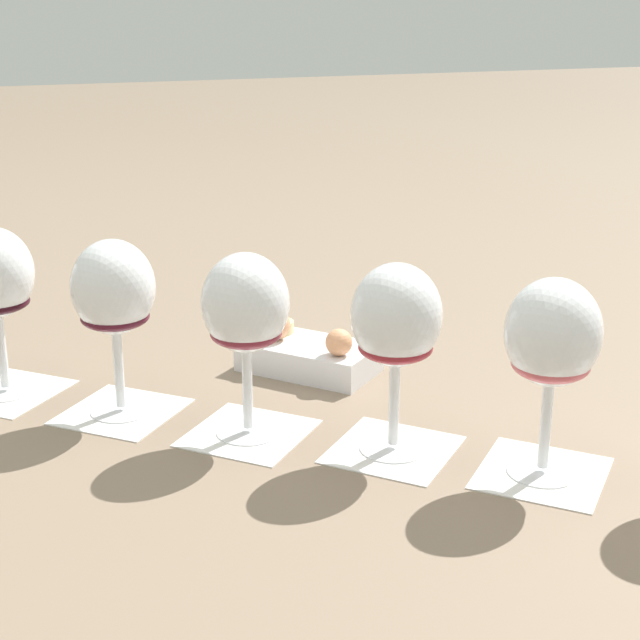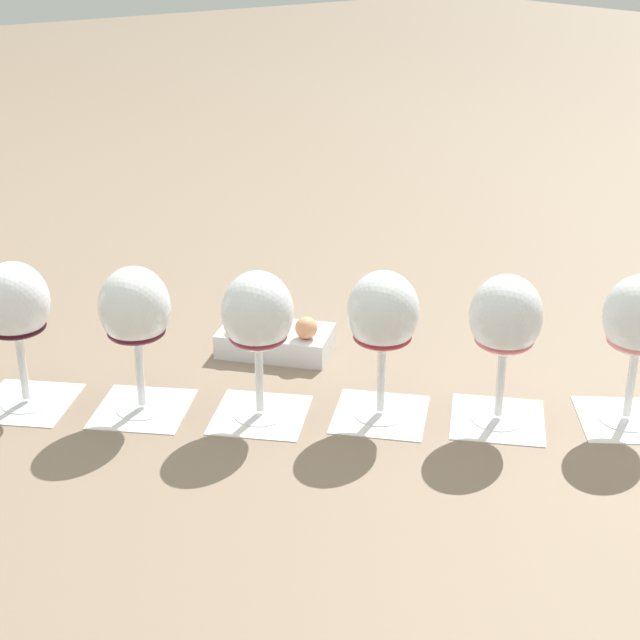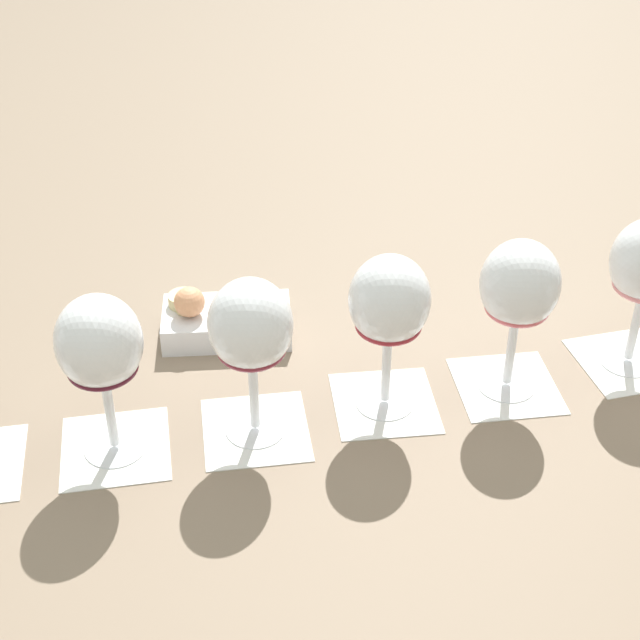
# 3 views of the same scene
# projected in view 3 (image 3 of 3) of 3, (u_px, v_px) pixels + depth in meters

# --- Properties ---
(ground_plane) EXTENTS (8.00, 8.00, 0.00)m
(ground_plane) POSITION_uv_depth(u_px,v_px,m) (321.00, 414.00, 1.02)
(ground_plane) COLOR #7F6B56
(tasting_card_0) EXTENTS (0.15, 0.15, 0.00)m
(tasting_card_0) POSITION_uv_depth(u_px,v_px,m) (627.00, 361.00, 1.09)
(tasting_card_0) COLOR white
(tasting_card_0) RESTS_ON ground_plane
(tasting_card_1) EXTENTS (0.15, 0.15, 0.00)m
(tasting_card_1) POSITION_uv_depth(u_px,v_px,m) (506.00, 386.00, 1.06)
(tasting_card_1) COLOR white
(tasting_card_1) RESTS_ON ground_plane
(tasting_card_2) EXTENTS (0.15, 0.15, 0.00)m
(tasting_card_2) POSITION_uv_depth(u_px,v_px,m) (385.00, 403.00, 1.03)
(tasting_card_2) COLOR white
(tasting_card_2) RESTS_ON ground_plane
(tasting_card_3) EXTENTS (0.15, 0.15, 0.00)m
(tasting_card_3) POSITION_uv_depth(u_px,v_px,m) (256.00, 429.00, 1.00)
(tasting_card_3) COLOR white
(tasting_card_3) RESTS_ON ground_plane
(tasting_card_4) EXTENTS (0.15, 0.15, 0.00)m
(tasting_card_4) POSITION_uv_depth(u_px,v_px,m) (116.00, 448.00, 0.97)
(tasting_card_4) COLOR white
(tasting_card_4) RESTS_ON ground_plane
(wine_glass_1) EXTENTS (0.08, 0.08, 0.18)m
(wine_glass_1) POSITION_uv_depth(u_px,v_px,m) (519.00, 290.00, 0.99)
(wine_glass_1) COLOR white
(wine_glass_1) RESTS_ON tasting_card_1
(wine_glass_2) EXTENTS (0.08, 0.08, 0.18)m
(wine_glass_2) POSITION_uv_depth(u_px,v_px,m) (389.00, 306.00, 0.96)
(wine_glass_2) COLOR white
(wine_glass_2) RESTS_ON tasting_card_2
(wine_glass_3) EXTENTS (0.08, 0.08, 0.18)m
(wine_glass_3) POSITION_uv_depth(u_px,v_px,m) (251.00, 332.00, 0.93)
(wine_glass_3) COLOR white
(wine_glass_3) RESTS_ON tasting_card_3
(wine_glass_4) EXTENTS (0.08, 0.08, 0.18)m
(wine_glass_4) POSITION_uv_depth(u_px,v_px,m) (100.00, 349.00, 0.90)
(wine_glass_4) COLOR white
(wine_glass_4) RESTS_ON tasting_card_4
(snack_dish) EXTENTS (0.16, 0.16, 0.07)m
(snack_dish) POSITION_uv_depth(u_px,v_px,m) (224.00, 319.00, 1.12)
(snack_dish) COLOR silver
(snack_dish) RESTS_ON ground_plane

